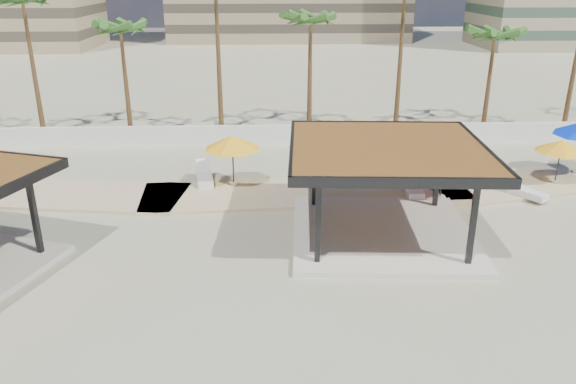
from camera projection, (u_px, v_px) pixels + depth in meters
name	position (u px, v px, depth m)	size (l,w,h in m)	color
ground	(267.00, 263.00, 21.20)	(200.00, 200.00, 0.00)	tan
promenade	(305.00, 188.00, 28.39)	(44.45, 7.97, 0.24)	#C6B284
boundary_wall	(265.00, 134.00, 35.87)	(56.00, 0.30, 1.20)	silver
pavilion_central	(385.00, 182.00, 22.61)	(8.19, 8.19, 3.91)	beige
umbrella_b	(232.00, 142.00, 27.78)	(3.78, 3.78, 2.57)	beige
umbrella_c	(444.00, 155.00, 26.07)	(3.68, 3.68, 2.50)	beige
umbrella_e	(561.00, 146.00, 28.12)	(3.11, 3.11, 2.26)	beige
lounger_a	(204.00, 177.00, 28.91)	(1.11, 2.40, 0.87)	silver
lounger_b	(412.00, 189.00, 27.43)	(0.75, 2.24, 0.84)	silver
lounger_c	(527.00, 193.00, 26.98)	(1.65, 1.98, 0.75)	silver
lounger_d	(495.00, 173.00, 29.58)	(1.20, 2.14, 0.77)	silver
palm_b	(23.00, 5.00, 34.99)	(3.00, 3.00, 9.58)	brown
palm_c	(121.00, 31.00, 35.23)	(3.00, 3.00, 7.90)	brown
palm_e	(311.00, 23.00, 35.81)	(3.00, 3.00, 8.36)	brown
palm_g	(495.00, 38.00, 36.42)	(3.00, 3.00, 7.37)	brown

